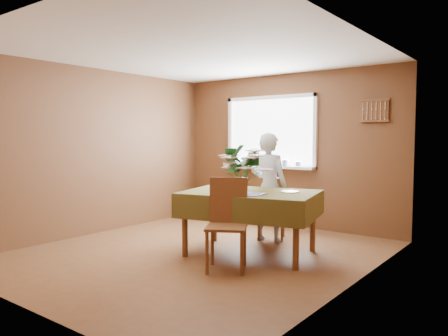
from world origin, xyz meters
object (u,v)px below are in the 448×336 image
Objects in this scene: chair_far at (271,206)px; chair_near at (227,220)px; flower_bouquet at (241,166)px; seated_woman at (269,187)px; dining_table at (250,199)px.

chair_far is 1.49m from chair_near.
chair_near is 1.69× the size of flower_bouquet.
chair_far is at bearing -91.21° from seated_woman.
flower_bouquet is at bearing 75.83° from chair_near.
chair_far is 0.28m from seated_woman.
flower_bouquet is (-0.13, 0.46, 0.58)m from chair_near.
seated_woman is (-0.31, 1.37, 0.22)m from chair_near.
chair_far is 0.59× the size of seated_woman.
chair_near is at bearing -92.65° from dining_table.
chair_near is 0.66× the size of seated_woman.
dining_table is 0.75m from seated_woman.
seated_woman is (-0.18, 0.73, 0.07)m from dining_table.
dining_table is 0.47m from flower_bouquet.
dining_table is at bearing 89.24° from flower_bouquet.
chair_far is at bearing 100.36° from flower_bouquet.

